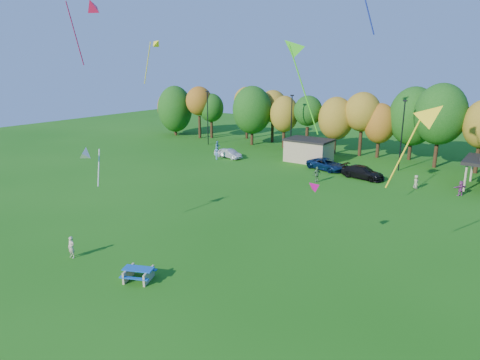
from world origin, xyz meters
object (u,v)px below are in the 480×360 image
Objects in this scene: car_b at (230,154)px; picnic_table at (138,273)px; kite_flyer at (71,247)px; car_c at (326,164)px; car_a at (227,153)px; car_d at (363,172)px.

picnic_table is at bearing -138.48° from car_b.
car_c is at bearing 78.22° from kite_flyer.
kite_flyer is at bearing -169.66° from car_a.
car_b is (-16.93, 33.05, 0.16)m from picnic_table.
kite_flyer reaches higher than picnic_table.
car_a is (-17.82, 33.33, 0.16)m from picnic_table.
car_b is at bearing -115.44° from car_a.
picnic_table is at bearing -161.18° from car_c.
kite_flyer is (-6.46, -0.48, 0.31)m from picnic_table.
car_d is (9.55, 33.46, -0.03)m from kite_flyer.
car_b is 20.01m from car_d.
car_d is (3.08, 32.98, 0.28)m from picnic_table.
kite_flyer is 34.79m from car_d.
car_a is 0.72× the size of car_c.
car_d reaches higher than car_c.
picnic_table is at bearing -176.45° from car_d.
car_a is at bearing 109.19° from car_c.
kite_flyer is 0.30× the size of car_d.
car_a is at bearing 103.48° from kite_flyer.
car_b reaches higher than picnic_table.
car_c is 1.00× the size of car_d.
car_d reaches higher than car_a.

